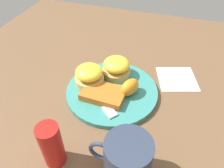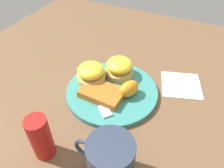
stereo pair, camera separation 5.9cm
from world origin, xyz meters
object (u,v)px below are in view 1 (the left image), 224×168
object	(u,v)px
sandwich_benedict_left	(116,67)
cup	(127,160)
hashbrown_patty	(103,94)
orange_wedge	(130,87)
fork	(96,95)
sandwich_benedict_right	(89,75)
condiment_bottle	(52,145)

from	to	relation	value
sandwich_benedict_left	cup	world-z (taller)	cup
sandwich_benedict_left	hashbrown_patty	size ratio (longest dim) A/B	0.73
orange_wedge	fork	bearing A→B (deg)	25.46
cup	sandwich_benedict_left	bearing A→B (deg)	-69.48
sandwich_benedict_right	condiment_bottle	world-z (taller)	condiment_bottle
cup	condiment_bottle	size ratio (longest dim) A/B	1.13
sandwich_benedict_right	cup	world-z (taller)	cup
hashbrown_patty	orange_wedge	xyz separation A→B (m)	(-0.06, -0.03, 0.01)
orange_wedge	cup	xyz separation A→B (m)	(-0.05, 0.21, 0.02)
hashbrown_patty	fork	size ratio (longest dim) A/B	0.68
fork	sandwich_benedict_right	bearing A→B (deg)	-50.59
orange_wedge	condiment_bottle	size ratio (longest dim) A/B	0.56
hashbrown_patty	condiment_bottle	world-z (taller)	condiment_bottle
sandwich_benedict_right	hashbrown_patty	world-z (taller)	sandwich_benedict_right
sandwich_benedict_left	hashbrown_patty	xyz separation A→B (m)	(0.01, 0.10, -0.02)
fork	condiment_bottle	size ratio (longest dim) A/B	1.53
sandwich_benedict_right	orange_wedge	xyz separation A→B (m)	(-0.12, 0.01, -0.01)
sandwich_benedict_left	orange_wedge	xyz separation A→B (m)	(-0.06, 0.06, -0.01)
orange_wedge	fork	size ratio (longest dim) A/B	0.36
fork	hashbrown_patty	bearing A→B (deg)	-167.90
sandwich_benedict_right	fork	bearing A→B (deg)	129.41
hashbrown_patty	condiment_bottle	xyz separation A→B (m)	(0.04, 0.19, 0.03)
sandwich_benedict_left	sandwich_benedict_right	xyz separation A→B (m)	(0.06, 0.06, 0.00)
hashbrown_patty	orange_wedge	distance (m)	0.07
orange_wedge	fork	xyz separation A→B (m)	(0.08, 0.04, -0.02)
sandwich_benedict_left	cup	size ratio (longest dim) A/B	0.68
sandwich_benedict_left	condiment_bottle	distance (m)	0.29
orange_wedge	fork	distance (m)	0.09
orange_wedge	condiment_bottle	world-z (taller)	condiment_bottle
sandwich_benedict_left	cup	bearing A→B (deg)	110.52
sandwich_benedict_right	condiment_bottle	size ratio (longest dim) A/B	0.76
hashbrown_patty	condiment_bottle	size ratio (longest dim) A/B	1.03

